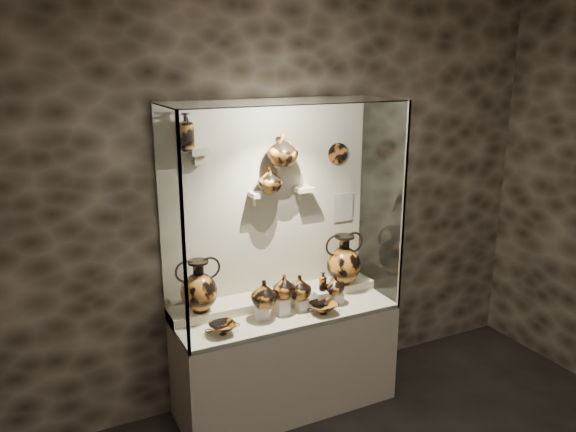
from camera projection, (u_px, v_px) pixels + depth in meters
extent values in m
cube|color=black|center=(267.00, 203.00, 4.35)|extent=(5.00, 0.02, 3.20)
cube|color=#BCB098|center=(285.00, 360.00, 4.40)|extent=(1.70, 0.60, 0.80)
cube|color=beige|center=(285.00, 312.00, 4.28)|extent=(1.68, 0.58, 0.03)
cube|color=beige|center=(276.00, 299.00, 4.43)|extent=(1.70, 0.25, 0.10)
cube|color=#BCB098|center=(267.00, 203.00, 4.35)|extent=(1.70, 0.03, 1.60)
cube|color=white|center=(304.00, 223.00, 3.82)|extent=(1.70, 0.01, 1.60)
cube|color=white|center=(170.00, 228.00, 3.71)|extent=(0.01, 0.60, 1.60)
cube|color=white|center=(381.00, 201.00, 4.43)|extent=(0.01, 0.60, 1.60)
cube|color=white|center=(285.00, 102.00, 3.86)|extent=(1.70, 0.60, 0.01)
cube|color=gray|center=(184.00, 240.00, 3.47)|extent=(0.02, 0.02, 1.60)
cube|color=gray|center=(403.00, 209.00, 4.18)|extent=(0.02, 0.02, 1.60)
cube|color=silver|center=(261.00, 312.00, 4.13)|extent=(0.09, 0.09, 0.10)
cube|color=silver|center=(282.00, 306.00, 4.20)|extent=(0.09, 0.09, 0.13)
cube|color=silver|center=(302.00, 304.00, 4.28)|extent=(0.09, 0.09, 0.09)
cube|color=silver|center=(321.00, 299.00, 4.34)|extent=(0.09, 0.09, 0.12)
cube|color=silver|center=(336.00, 298.00, 4.41)|extent=(0.09, 0.09, 0.08)
cube|color=#BCB098|center=(200.00, 152.00, 3.93)|extent=(0.14, 0.12, 0.04)
cube|color=#BCB098|center=(259.00, 194.00, 4.21)|extent=(0.14, 0.12, 0.04)
cube|color=#BCB098|center=(283.00, 166.00, 4.24)|extent=(0.10, 0.12, 0.04)
cube|color=#BCB098|center=(304.00, 189.00, 4.37)|extent=(0.14, 0.12, 0.04)
imported|color=#AF6521|center=(264.00, 294.00, 4.08)|extent=(0.25, 0.25, 0.20)
imported|color=#AC591E|center=(284.00, 286.00, 4.17)|extent=(0.21, 0.21, 0.18)
imported|color=#AF6521|center=(299.00, 287.00, 4.24)|extent=(0.24, 0.24, 0.19)
imported|color=#AF6521|center=(335.00, 285.00, 4.35)|extent=(0.18, 0.18, 0.15)
imported|color=#AC591E|center=(270.00, 180.00, 4.17)|extent=(0.21, 0.21, 0.19)
imported|color=#AC591E|center=(283.00, 149.00, 4.13)|extent=(0.31, 0.31, 0.24)
cylinder|color=#9A531E|center=(338.00, 153.00, 4.49)|extent=(0.17, 0.02, 0.17)
cube|color=beige|center=(343.00, 207.00, 4.64)|extent=(0.18, 0.01, 0.24)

